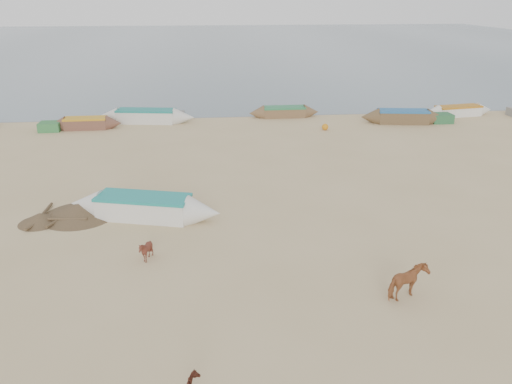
# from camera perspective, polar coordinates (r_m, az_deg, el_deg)

# --- Properties ---
(ground) EXTENTS (140.00, 140.00, 0.00)m
(ground) POSITION_cam_1_polar(r_m,az_deg,el_deg) (17.71, 1.37, -7.79)
(ground) COLOR tan
(ground) RESTS_ON ground
(sea) EXTENTS (160.00, 160.00, 0.00)m
(sea) POSITION_cam_1_polar(r_m,az_deg,el_deg) (97.69, -5.01, 16.51)
(sea) COLOR slate
(sea) RESTS_ON ground
(cow_adult) EXTENTS (1.46, 1.16, 1.13)m
(cow_adult) POSITION_cam_1_polar(r_m,az_deg,el_deg) (16.06, 16.93, -9.86)
(cow_adult) COLOR #9C5B33
(cow_adult) RESTS_ON ground
(calf_front) EXTENTS (0.95, 0.92, 0.81)m
(calf_front) POSITION_cam_1_polar(r_m,az_deg,el_deg) (17.90, -12.48, -6.54)
(calf_front) COLOR #55251B
(calf_front) RESTS_ON ground
(near_canoe) EXTENTS (6.62, 3.00, 0.98)m
(near_canoe) POSITION_cam_1_polar(r_m,az_deg,el_deg) (21.21, -12.71, -1.68)
(near_canoe) COLOR silver
(near_canoe) RESTS_ON ground
(debris_pile) EXTENTS (4.03, 4.03, 0.53)m
(debris_pile) POSITION_cam_1_polar(r_m,az_deg,el_deg) (22.28, -19.61, -1.92)
(debris_pile) COLOR brown
(debris_pile) RESTS_ON ground
(waterline_canoes) EXTENTS (59.99, 4.53, 0.97)m
(waterline_canoes) POSITION_cam_1_polar(r_m,az_deg,el_deg) (36.83, -1.84, 8.68)
(waterline_canoes) COLOR brown
(waterline_canoes) RESTS_ON ground
(beach_clutter) EXTENTS (42.98, 4.96, 0.64)m
(beach_clutter) POSITION_cam_1_polar(r_m,az_deg,el_deg) (36.69, 5.38, 8.34)
(beach_clutter) COLOR #33713C
(beach_clutter) RESTS_ON ground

